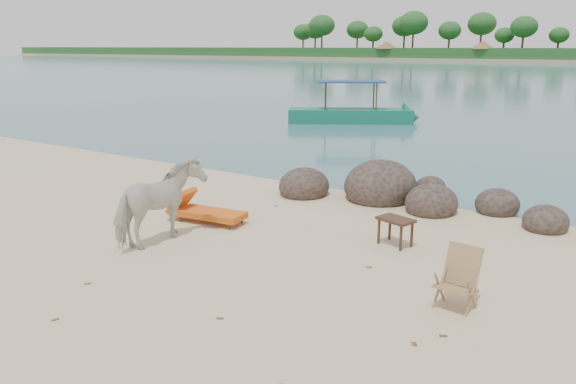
{
  "coord_description": "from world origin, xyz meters",
  "views": [
    {
      "loc": [
        5.94,
        -6.12,
        3.55
      ],
      "look_at": [
        0.5,
        2.0,
        1.0
      ],
      "focal_mm": 35.0,
      "sensor_mm": 36.0,
      "label": 1
    }
  ],
  "objects_px": {
    "lounge_chair": "(211,211)",
    "boat_near": "(351,88)",
    "side_table": "(395,234)",
    "cow": "(160,205)",
    "deck_chair": "(456,282)",
    "boulders": "(392,192)"
  },
  "relations": [
    {
      "from": "cow",
      "to": "boat_near",
      "type": "relative_size",
      "value": 0.27
    },
    {
      "from": "boulders",
      "to": "boat_near",
      "type": "height_order",
      "value": "boat_near"
    },
    {
      "from": "cow",
      "to": "lounge_chair",
      "type": "xyz_separation_m",
      "value": [
        -0.09,
        1.45,
        -0.48
      ]
    },
    {
      "from": "boulders",
      "to": "boat_near",
      "type": "distance_m",
      "value": 14.58
    },
    {
      "from": "boulders",
      "to": "side_table",
      "type": "height_order",
      "value": "boulders"
    },
    {
      "from": "cow",
      "to": "boat_near",
      "type": "xyz_separation_m",
      "value": [
        -5.28,
        17.45,
        0.86
      ]
    },
    {
      "from": "deck_chair",
      "to": "lounge_chair",
      "type": "bearing_deg",
      "value": 175.24
    },
    {
      "from": "side_table",
      "to": "lounge_chair",
      "type": "xyz_separation_m",
      "value": [
        -3.7,
        -0.82,
        0.02
      ]
    },
    {
      "from": "side_table",
      "to": "lounge_chair",
      "type": "height_order",
      "value": "lounge_chair"
    },
    {
      "from": "side_table",
      "to": "boulders",
      "type": "bearing_deg",
      "value": 131.12
    },
    {
      "from": "deck_chair",
      "to": "boat_near",
      "type": "xyz_separation_m",
      "value": [
        -10.6,
        17.07,
        1.19
      ]
    },
    {
      "from": "deck_chair",
      "to": "boat_near",
      "type": "distance_m",
      "value": 20.13
    },
    {
      "from": "lounge_chair",
      "to": "cow",
      "type": "bearing_deg",
      "value": -94.22
    },
    {
      "from": "side_table",
      "to": "boat_near",
      "type": "bearing_deg",
      "value": 136.81
    },
    {
      "from": "cow",
      "to": "boulders",
      "type": "bearing_deg",
      "value": -114.94
    },
    {
      "from": "side_table",
      "to": "boat_near",
      "type": "height_order",
      "value": "boat_near"
    },
    {
      "from": "lounge_chair",
      "to": "boat_near",
      "type": "bearing_deg",
      "value": 100.4
    },
    {
      "from": "lounge_chair",
      "to": "side_table",
      "type": "bearing_deg",
      "value": 4.89
    },
    {
      "from": "side_table",
      "to": "lounge_chair",
      "type": "bearing_deg",
      "value": -151.08
    },
    {
      "from": "cow",
      "to": "side_table",
      "type": "height_order",
      "value": "cow"
    },
    {
      "from": "boulders",
      "to": "cow",
      "type": "relative_size",
      "value": 3.61
    },
    {
      "from": "boat_near",
      "to": "boulders",
      "type": "bearing_deg",
      "value": -89.5
    }
  ]
}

